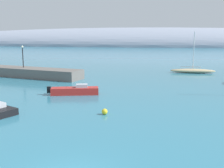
{
  "coord_description": "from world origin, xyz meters",
  "views": [
    {
      "loc": [
        4.25,
        -10.85,
        6.76
      ],
      "look_at": [
        -1.84,
        20.28,
        1.16
      ],
      "focal_mm": 43.49,
      "sensor_mm": 36.0,
      "label": 1
    }
  ],
  "objects": [
    {
      "name": "distant_ridge",
      "position": [
        -18.54,
        183.56,
        0.0
      ],
      "size": [
        383.9,
        61.64,
        25.64
      ],
      "primitive_type": "ellipsoid",
      "color": "#8E99AD",
      "rests_on": "ground"
    },
    {
      "name": "motorboat_red_foreground",
      "position": [
        -6.03,
        18.97,
        0.45
      ],
      "size": [
        5.99,
        2.9,
        1.22
      ],
      "rotation": [
        0.0,
        0.0,
        0.27
      ],
      "color": "red",
      "rests_on": "water"
    },
    {
      "name": "breakwater_rocks",
      "position": [
        -22.0,
        31.61,
        0.77
      ],
      "size": [
        27.3,
        9.61,
        1.54
      ],
      "primitive_type": "cube",
      "rotation": [
        0.0,
        0.0,
        -0.22
      ],
      "color": "#66605B",
      "rests_on": "ground"
    },
    {
      "name": "mooring_buoy_yellow",
      "position": [
        -0.78,
        11.5,
        0.26
      ],
      "size": [
        0.52,
        0.52,
        0.52
      ],
      "primitive_type": "sphere",
      "color": "yellow",
      "rests_on": "water"
    },
    {
      "name": "harbor_lamp_post",
      "position": [
        -19.35,
        31.28,
        3.84
      ],
      "size": [
        0.36,
        0.36,
        3.67
      ],
      "color": "black",
      "rests_on": "breakwater_rocks"
    },
    {
      "name": "sailboat_sand_mid_mooring",
      "position": [
        9.39,
        41.34,
        0.44
      ],
      "size": [
        8.25,
        1.97,
        7.64
      ],
      "rotation": [
        0.0,
        0.0,
        0.02
      ],
      "color": "#C6B284",
      "rests_on": "water"
    }
  ]
}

